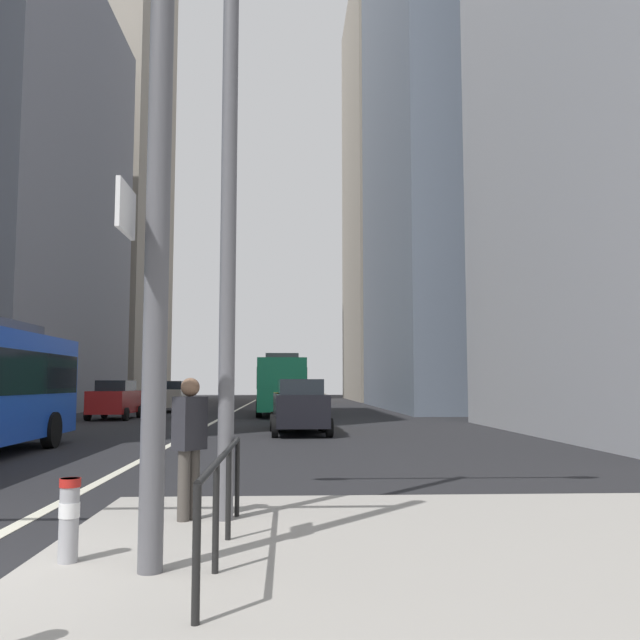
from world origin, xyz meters
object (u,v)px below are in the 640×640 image
(pedestrian_waiting, at_px, (189,440))
(car_oncoming_mid, at_px, (172,396))
(car_receding_far, at_px, (300,406))
(car_oncoming_far, at_px, (115,399))
(street_lamp_post, at_px, (230,111))
(city_bus_red_receding, at_px, (282,383))
(car_receding_near, at_px, (298,404))
(bollard_back, at_px, (69,515))

(pedestrian_waiting, bearing_deg, car_oncoming_mid, 99.92)
(car_receding_far, relative_size, car_oncoming_far, 1.06)
(street_lamp_post, bearing_deg, city_bus_red_receding, 89.23)
(car_receding_near, height_order, car_receding_far, same)
(street_lamp_post, distance_m, pedestrian_waiting, 4.20)
(car_receding_far, bearing_deg, street_lamp_post, -94.26)
(street_lamp_post, bearing_deg, car_oncoming_far, 106.71)
(car_receding_far, bearing_deg, car_oncoming_far, 130.81)
(bollard_back, relative_size, pedestrian_waiting, 0.45)
(car_oncoming_mid, xyz_separation_m, car_oncoming_far, (-1.32, -8.90, -0.00))
(car_oncoming_far, relative_size, street_lamp_post, 0.53)
(city_bus_red_receding, xyz_separation_m, car_oncoming_far, (-8.36, -4.86, -0.85))
(car_receding_near, height_order, pedestrian_waiting, car_receding_near)
(city_bus_red_receding, bearing_deg, car_receding_far, -87.17)
(car_receding_near, xyz_separation_m, car_receding_far, (0.04, -2.21, 0.00))
(city_bus_red_receding, distance_m, car_oncoming_mid, 8.16)
(car_receding_near, distance_m, pedestrian_waiting, 18.13)
(car_oncoming_mid, relative_size, car_receding_near, 1.00)
(car_receding_near, bearing_deg, city_bus_red_receding, 93.13)
(car_receding_far, xyz_separation_m, street_lamp_post, (-1.18, -15.87, 4.29))
(car_receding_far, xyz_separation_m, car_oncoming_far, (-9.12, 10.56, -0.00))
(city_bus_red_receding, height_order, car_receding_far, city_bus_red_receding)
(street_lamp_post, xyz_separation_m, pedestrian_waiting, (-0.44, 0.02, -4.18))
(street_lamp_post, xyz_separation_m, bollard_back, (-1.27, -1.90, -4.70))
(car_receding_near, height_order, street_lamp_post, street_lamp_post)
(city_bus_red_receding, distance_m, car_oncoming_far, 9.70)
(car_oncoming_far, xyz_separation_m, bollard_back, (6.66, -28.33, -0.41))
(street_lamp_post, bearing_deg, bollard_back, -123.85)
(car_receding_near, xyz_separation_m, street_lamp_post, (-1.14, -18.07, 4.29))
(city_bus_red_receding, xyz_separation_m, car_oncoming_mid, (-7.04, 4.04, -0.85))
(car_receding_far, xyz_separation_m, bollard_back, (-2.46, -17.77, -0.41))
(street_lamp_post, distance_m, bollard_back, 5.23)
(pedestrian_waiting, bearing_deg, street_lamp_post, -2.17)
(city_bus_red_receding, xyz_separation_m, pedestrian_waiting, (-0.86, -31.27, -0.73))
(car_receding_far, distance_m, street_lamp_post, 16.48)
(car_receding_near, relative_size, street_lamp_post, 0.55)
(car_oncoming_mid, height_order, street_lamp_post, street_lamp_post)
(car_oncoming_mid, bearing_deg, car_oncoming_far, -98.41)
(car_oncoming_mid, bearing_deg, car_receding_near, -65.77)
(car_oncoming_mid, bearing_deg, car_receding_far, -68.15)
(car_oncoming_far, height_order, street_lamp_post, street_lamp_post)
(city_bus_red_receding, height_order, bollard_back, city_bus_red_receding)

